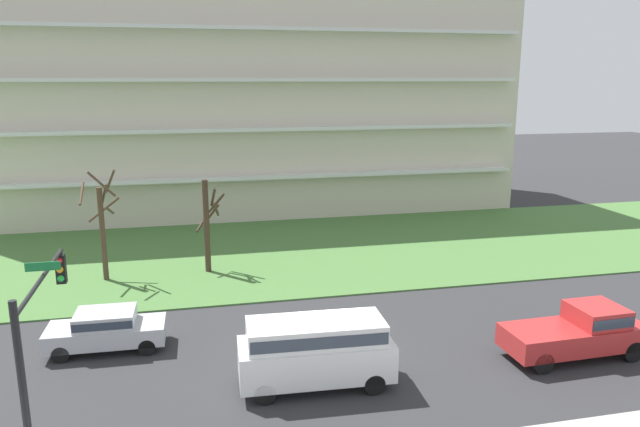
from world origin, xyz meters
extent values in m
plane|color=#2D2D30|center=(0.00, 0.00, 0.00)|extent=(160.00, 160.00, 0.00)
cube|color=#477238|center=(0.00, 14.00, 0.04)|extent=(80.00, 16.00, 0.08)
cube|color=beige|center=(0.00, 28.49, 8.46)|extent=(40.84, 12.98, 16.92)
cube|color=silver|center=(0.00, 21.55, 3.38)|extent=(39.21, 0.90, 0.24)
cube|color=silver|center=(0.00, 21.55, 6.77)|extent=(39.21, 0.90, 0.24)
cube|color=silver|center=(0.00, 21.55, 10.15)|extent=(39.21, 0.90, 0.24)
cube|color=silver|center=(0.00, 21.55, 13.53)|extent=(39.21, 0.90, 0.24)
cylinder|color=#4C3828|center=(-9.06, 10.92, 2.46)|extent=(0.27, 0.27, 4.93)
cylinder|color=#4C3828|center=(-8.86, 11.09, 4.55)|extent=(0.51, 0.57, 1.12)
cylinder|color=#4C3828|center=(-9.02, 11.70, 3.61)|extent=(1.65, 0.22, 1.31)
cylinder|color=#4C3828|center=(-8.55, 11.21, 5.17)|extent=(0.75, 1.17, 1.35)
cylinder|color=#4C3828|center=(-8.62, 10.81, 3.74)|extent=(0.34, 0.97, 0.59)
cylinder|color=#4C3828|center=(-9.89, 10.90, 4.66)|extent=(0.16, 1.72, 0.93)
cylinder|color=#4C3828|center=(-8.84, 10.34, 5.18)|extent=(1.27, 0.58, 1.40)
cylinder|color=#423023|center=(-3.84, 11.14, 2.54)|extent=(0.31, 0.31, 5.08)
cylinder|color=#423023|center=(-3.36, 11.64, 3.59)|extent=(1.17, 1.13, 1.50)
cylinder|color=#423023|center=(-3.31, 11.02, 3.49)|extent=(0.38, 1.17, 0.93)
cylinder|color=#423023|center=(-3.54, 11.50, 3.16)|extent=(0.89, 0.78, 1.16)
cylinder|color=#423023|center=(-3.43, 11.22, 4.14)|extent=(0.33, 0.96, 1.15)
cylinder|color=#423023|center=(-4.17, 11.33, 2.55)|extent=(0.54, 0.79, 0.54)
cube|color=#B22828|center=(9.16, -2.00, 0.82)|extent=(5.45, 2.14, 0.85)
cube|color=#B22828|center=(10.05, -1.98, 1.60)|extent=(1.85, 1.88, 0.70)
cube|color=#2D3847|center=(10.05, -1.98, 1.60)|extent=(1.81, 1.92, 0.38)
cylinder|color=black|center=(11.02, -1.06, 0.40)|extent=(0.81, 0.24, 0.80)
cylinder|color=black|center=(11.07, -2.84, 0.40)|extent=(0.81, 0.24, 0.80)
cylinder|color=black|center=(7.24, -1.16, 0.40)|extent=(0.81, 0.24, 0.80)
cylinder|color=black|center=(7.29, -2.94, 0.40)|extent=(0.81, 0.24, 0.80)
cube|color=white|center=(-0.77, -2.00, 0.98)|extent=(5.29, 2.24, 1.25)
cube|color=white|center=(-0.77, -2.00, 1.98)|extent=(4.68, 2.06, 0.75)
cube|color=#2D3847|center=(-0.77, -2.00, 1.98)|extent=(4.59, 2.09, 0.41)
cylinder|color=black|center=(1.09, -1.20, 0.36)|extent=(0.73, 0.25, 0.72)
cylinder|color=black|center=(1.01, -2.98, 0.36)|extent=(0.73, 0.25, 0.72)
cylinder|color=black|center=(-2.54, -1.02, 0.36)|extent=(0.73, 0.25, 0.72)
cylinder|color=black|center=(-2.63, -2.80, 0.36)|extent=(0.73, 0.25, 0.72)
cube|color=#B7BABF|center=(-8.05, 2.50, 0.67)|extent=(4.44, 1.91, 0.70)
cube|color=#B7BABF|center=(-8.05, 2.50, 1.29)|extent=(2.24, 1.71, 0.55)
cube|color=#2D3847|center=(-8.05, 2.50, 1.29)|extent=(2.20, 1.75, 0.30)
cylinder|color=black|center=(-9.61, 1.75, 0.32)|extent=(0.65, 0.24, 0.64)
cylinder|color=black|center=(-9.57, 3.33, 0.32)|extent=(0.65, 0.24, 0.64)
cylinder|color=black|center=(-6.53, 1.67, 0.32)|extent=(0.65, 0.24, 0.64)
cylinder|color=black|center=(-6.49, 3.25, 0.32)|extent=(0.65, 0.24, 0.64)
cylinder|color=black|center=(-8.62, -6.60, 2.75)|extent=(0.18, 0.18, 5.50)
cylinder|color=black|center=(-8.62, -3.90, 5.10)|extent=(0.12, 5.39, 0.12)
cube|color=black|center=(-8.62, -1.51, 4.60)|extent=(0.28, 0.28, 0.90)
sphere|color=red|center=(-8.62, -1.66, 4.90)|extent=(0.20, 0.20, 0.20)
sphere|color=#F2A519|center=(-8.62, -1.66, 4.62)|extent=(0.20, 0.20, 0.20)
sphere|color=green|center=(-8.62, -1.66, 4.34)|extent=(0.20, 0.20, 0.20)
cube|color=#197238|center=(-8.62, -3.63, 5.35)|extent=(0.90, 0.04, 0.24)
camera|label=1|loc=(-4.72, -20.13, 10.29)|focal=33.44mm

